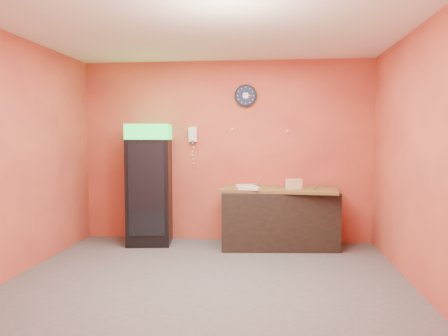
# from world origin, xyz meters

# --- Properties ---
(floor) EXTENTS (4.50, 4.50, 0.00)m
(floor) POSITION_xyz_m (0.00, 0.00, 0.00)
(floor) COLOR #47474C
(floor) RESTS_ON ground
(back_wall) EXTENTS (4.50, 0.02, 2.80)m
(back_wall) POSITION_xyz_m (0.00, 2.00, 1.40)
(back_wall) COLOR #D75C3C
(back_wall) RESTS_ON floor
(left_wall) EXTENTS (0.02, 4.00, 2.80)m
(left_wall) POSITION_xyz_m (-2.25, 0.00, 1.40)
(left_wall) COLOR #D75C3C
(left_wall) RESTS_ON floor
(right_wall) EXTENTS (0.02, 4.00, 2.80)m
(right_wall) POSITION_xyz_m (2.25, 0.00, 1.40)
(right_wall) COLOR #D75C3C
(right_wall) RESTS_ON floor
(ceiling) EXTENTS (4.50, 4.00, 0.02)m
(ceiling) POSITION_xyz_m (0.00, 0.00, 2.80)
(ceiling) COLOR white
(ceiling) RESTS_ON back_wall
(beverage_cooler) EXTENTS (0.71, 0.72, 1.81)m
(beverage_cooler) POSITION_xyz_m (-1.14, 1.61, 0.89)
(beverage_cooler) COLOR black
(beverage_cooler) RESTS_ON floor
(prep_counter) EXTENTS (1.73, 0.89, 0.83)m
(prep_counter) POSITION_xyz_m (0.82, 1.63, 0.42)
(prep_counter) COLOR black
(prep_counter) RESTS_ON floor
(wall_clock) EXTENTS (0.34, 0.06, 0.34)m
(wall_clock) POSITION_xyz_m (0.31, 1.97, 2.26)
(wall_clock) COLOR black
(wall_clock) RESTS_ON back_wall
(wall_phone) EXTENTS (0.13, 0.11, 0.23)m
(wall_phone) POSITION_xyz_m (-0.51, 1.95, 1.66)
(wall_phone) COLOR white
(wall_phone) RESTS_ON back_wall
(butcher_paper) EXTENTS (1.75, 0.90, 0.04)m
(butcher_paper) POSITION_xyz_m (0.82, 1.63, 0.85)
(butcher_paper) COLOR brown
(butcher_paper) RESTS_ON prep_counter
(sub_roll_stack) EXTENTS (0.24, 0.16, 0.15)m
(sub_roll_stack) POSITION_xyz_m (1.04, 1.54, 0.95)
(sub_roll_stack) COLOR beige
(sub_roll_stack) RESTS_ON butcher_paper
(wrapped_sandwich_left) EXTENTS (0.27, 0.14, 0.04)m
(wrapped_sandwich_left) POSITION_xyz_m (0.38, 1.46, 0.89)
(wrapped_sandwich_left) COLOR silver
(wrapped_sandwich_left) RESTS_ON butcher_paper
(wrapped_sandwich_mid) EXTENTS (0.32, 0.20, 0.04)m
(wrapped_sandwich_mid) POSITION_xyz_m (0.40, 1.36, 0.89)
(wrapped_sandwich_mid) COLOR silver
(wrapped_sandwich_mid) RESTS_ON butcher_paper
(wrapped_sandwich_right) EXTENTS (0.28, 0.16, 0.04)m
(wrapped_sandwich_right) POSITION_xyz_m (0.31, 1.72, 0.89)
(wrapped_sandwich_right) COLOR silver
(wrapped_sandwich_right) RESTS_ON butcher_paper
(kitchen_tool) EXTENTS (0.06, 0.06, 0.06)m
(kitchen_tool) POSITION_xyz_m (0.50, 1.77, 0.90)
(kitchen_tool) COLOR silver
(kitchen_tool) RESTS_ON butcher_paper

